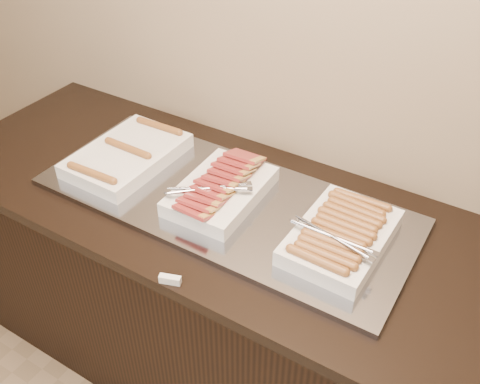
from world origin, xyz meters
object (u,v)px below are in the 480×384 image
(warming_tray, at_px, (224,201))
(dish_center, at_px, (220,189))
(dish_left, at_px, (128,155))
(dish_right, at_px, (341,235))
(counter, at_px, (223,296))

(warming_tray, distance_m, dish_center, 0.05)
(dish_left, bearing_deg, warming_tray, 0.76)
(dish_center, bearing_deg, dish_left, 177.69)
(warming_tray, bearing_deg, dish_right, -0.53)
(warming_tray, xyz_separation_m, dish_center, (-0.01, -0.00, 0.05))
(dish_left, xyz_separation_m, dish_center, (0.38, -0.00, 0.01))
(counter, height_order, dish_center, dish_center)
(dish_left, relative_size, dish_right, 1.11)
(warming_tray, distance_m, dish_right, 0.40)
(warming_tray, bearing_deg, counter, 180.00)
(counter, xyz_separation_m, dish_left, (-0.38, 0.00, 0.49))
(warming_tray, relative_size, dish_center, 3.22)
(warming_tray, relative_size, dish_right, 3.29)
(dish_left, height_order, dish_center, dish_center)
(dish_center, distance_m, dish_right, 0.41)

